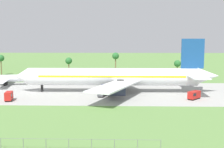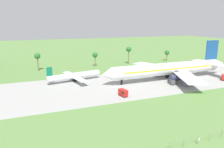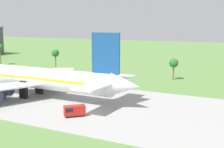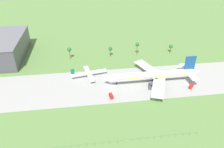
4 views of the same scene
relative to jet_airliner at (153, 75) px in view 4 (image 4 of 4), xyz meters
The scene contains 11 objects.
ground_plane 32.23m from the jet_airliner, behind, with size 600.00×600.00×0.00m, color #5B8442.
taxiway_strip 32.23m from the jet_airliner, behind, with size 320.00×44.00×0.02m.
jet_airliner is the anchor object (origin of this frame).
regional_aircraft 49.58m from the jet_airliner, 163.07° to the left, with size 27.66×25.06×8.73m.
baggage_tug 37.46m from the jet_airliner, 155.30° to the right, with size 2.79×4.57×2.87m.
fuel_truck 27.94m from the jet_airliner, 25.00° to the right, with size 4.92×4.97×2.68m.
catering_van 10.03m from the jet_airliner, 121.83° to the right, with size 3.19×5.28×2.30m.
perimeter_fence 63.18m from the jet_airliner, 120.21° to the right, with size 80.10×0.10×2.10m.
no_stopping_sign 63.28m from the jet_airliner, 119.77° to the right, with size 0.44×0.08×1.68m.
terminal_building 135.13m from the jet_airliner, 154.56° to the left, with size 36.72×61.20×19.41m.
palm_tree_row 49.17m from the jet_airliner, 107.53° to the left, with size 97.63×3.60×12.40m.
Camera 4 is at (-17.72, -133.18, 89.96)m, focal length 35.00 mm.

